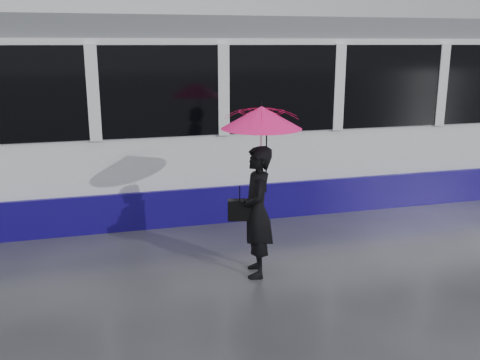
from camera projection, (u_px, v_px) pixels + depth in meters
name	position (u px, v px, depth m)	size (l,w,h in m)	color
ground	(264.00, 247.00, 7.90)	(90.00, 90.00, 0.00)	#27272C
rails	(224.00, 200.00, 10.23)	(34.00, 1.51, 0.02)	#3F3D38
tram	(334.00, 111.00, 10.39)	(26.00, 2.56, 3.35)	white
woman	(257.00, 212.00, 6.78)	(0.62, 0.41, 1.69)	black
umbrella	(261.00, 133.00, 6.54)	(1.18, 1.18, 1.14)	#EB1370
handbag	(240.00, 210.00, 6.73)	(0.32, 0.19, 0.44)	black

